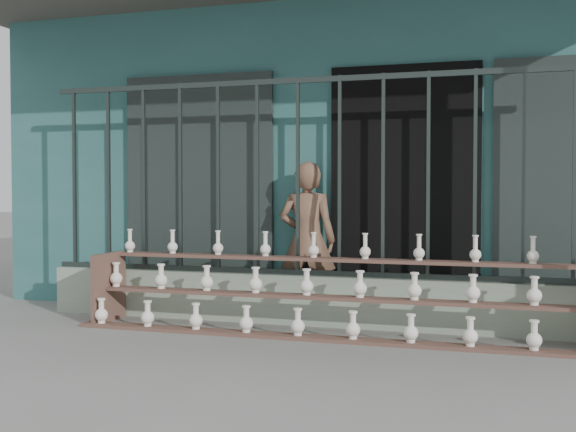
% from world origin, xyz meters
% --- Properties ---
extents(ground, '(60.00, 60.00, 0.00)m').
position_xyz_m(ground, '(0.00, 0.00, 0.00)').
color(ground, slate).
extents(workshop_building, '(7.40, 6.60, 3.21)m').
position_xyz_m(workshop_building, '(0.00, 4.23, 1.62)').
color(workshop_building, '#2D5F5E').
rests_on(workshop_building, ground).
extents(parapet_wall, '(5.00, 0.20, 0.45)m').
position_xyz_m(parapet_wall, '(0.00, 1.30, 0.23)').
color(parapet_wall, gray).
rests_on(parapet_wall, ground).
extents(security_fence, '(5.00, 0.04, 1.80)m').
position_xyz_m(security_fence, '(-0.00, 1.30, 1.35)').
color(security_fence, '#283330').
rests_on(security_fence, parapet_wall).
extents(shelf_rack, '(4.50, 0.68, 0.85)m').
position_xyz_m(shelf_rack, '(0.43, 0.89, 0.36)').
color(shelf_rack, brown).
rests_on(shelf_rack, ground).
extents(elderly_woman, '(0.57, 0.40, 1.50)m').
position_xyz_m(elderly_woman, '(0.01, 1.59, 0.75)').
color(elderly_woman, brown).
rests_on(elderly_woman, ground).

